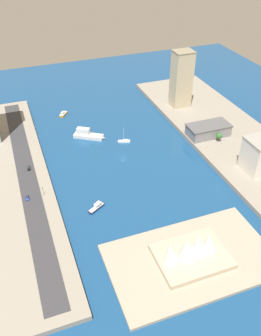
{
  "coord_description": "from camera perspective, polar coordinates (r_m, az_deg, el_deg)",
  "views": [
    {
      "loc": [
        72.12,
        211.5,
        154.59
      ],
      "look_at": [
        1.78,
        21.45,
        5.58
      ],
      "focal_mm": 38.06,
      "sensor_mm": 36.0,
      "label": 1
    }
  ],
  "objects": [
    {
      "name": "quay_west",
      "position": [
        308.37,
        15.22,
        5.22
      ],
      "size": [
        70.0,
        240.0,
        3.29
      ],
      "primitive_type": "cube",
      "color": "gray",
      "rests_on": "ground_plane"
    },
    {
      "name": "hatchback_blue",
      "position": [
        238.29,
        -16.23,
        -4.54
      ],
      "size": [
        2.04,
        4.93,
        1.72
      ],
      "color": "black",
      "rests_on": "road_strip"
    },
    {
      "name": "suv_black",
      "position": [
        264.09,
        -16.0,
        0.0
      ],
      "size": [
        2.18,
        5.21,
        1.58
      ],
      "color": "black",
      "rests_on": "road_strip"
    },
    {
      "name": "park_tree_cluster",
      "position": [
        297.1,
        14.41,
        5.84
      ],
      "size": [
        12.94,
        12.74,
        9.6
      ],
      "color": "brown",
      "rests_on": "quay_west"
    },
    {
      "name": "water_taxi_orange",
      "position": [
        335.95,
        -10.69,
        8.52
      ],
      "size": [
        9.22,
        10.49,
        3.72
      ],
      "color": "orange",
      "rests_on": "ground_plane"
    },
    {
      "name": "traffic_light_waterfront",
      "position": [
        236.15,
        -13.86,
        -3.43
      ],
      "size": [
        0.36,
        0.36,
        6.5
      ],
      "color": "black",
      "rests_on": "quay_east"
    },
    {
      "name": "sailboat_small_white",
      "position": [
        290.04,
        -1.03,
        4.34
      ],
      "size": [
        10.63,
        5.77,
        13.32
      ],
      "color": "white",
      "rests_on": "ground_plane"
    },
    {
      "name": "patrol_launch_navy",
      "position": [
        227.3,
        -5.44,
        -6.25
      ],
      "size": [
        12.21,
        8.67,
        3.98
      ],
      "color": "#1E284C",
      "rests_on": "ground_plane"
    },
    {
      "name": "office_block_beige",
      "position": [
        334.65,
        8.16,
        13.92
      ],
      "size": [
        17.56,
        14.72,
        51.25
      ],
      "color": "#C6B793",
      "rests_on": "quay_west"
    },
    {
      "name": "ground_plane",
      "position": [
        271.72,
        -1.22,
        1.64
      ],
      "size": [
        440.0,
        440.0,
        0.0
      ],
      "primitive_type": "plane",
      "color": "navy"
    },
    {
      "name": "peninsula_point",
      "position": [
        201.02,
        9.7,
        -14.23
      ],
      "size": [
        89.74,
        52.77,
        2.0
      ],
      "primitive_type": "cube",
      "color": "#A89E89",
      "rests_on": "ground_plane"
    },
    {
      "name": "warehouse_low_gray",
      "position": [
        298.07,
        12.35,
        5.98
      ],
      "size": [
        34.99,
        17.56,
        9.45
      ],
      "color": "gray",
      "rests_on": "quay_west"
    },
    {
      "name": "opera_landmark",
      "position": [
        195.11,
        9.68,
        -12.93
      ],
      "size": [
        38.52,
        28.96,
        18.66
      ],
      "color": "#BCAD93",
      "rests_on": "peninsula_point"
    },
    {
      "name": "ferry_white_commuter",
      "position": [
        297.26,
        -6.93,
        5.34
      ],
      "size": [
        25.0,
        19.43,
        8.33
      ],
      "color": "silver",
      "rests_on": "ground_plane"
    },
    {
      "name": "road_strip",
      "position": [
        260.0,
        -16.32,
        -0.94
      ],
      "size": [
        12.52,
        228.0,
        0.15
      ],
      "primitive_type": "cube",
      "color": "#38383D",
      "rests_on": "quay_east"
    }
  ]
}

